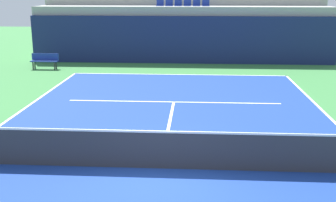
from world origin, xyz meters
TOP-DOWN VIEW (x-y plane):
  - ground_plane at (0.00, 0.00)m, footprint 80.00×80.00m
  - court_surface at (0.00, 0.00)m, footprint 11.00×24.00m
  - baseline_far at (0.00, 11.95)m, footprint 11.00×0.10m
  - service_line_far at (0.00, 6.40)m, footprint 8.26×0.10m
  - centre_service_line at (0.00, 3.20)m, footprint 0.10×6.40m
  - back_wall at (0.00, 15.54)m, footprint 17.91×0.30m
  - stands_tier_lower at (0.00, 16.89)m, footprint 17.91×2.40m
  - stands_tier_upper at (0.00, 19.29)m, footprint 17.91×2.40m
  - seating_row_lower at (-0.00, 16.99)m, footprint 3.23×0.44m
  - tennis_net at (0.00, 0.00)m, footprint 11.08×0.08m
  - player_bench at (-7.46, 13.12)m, footprint 1.50×0.40m

SIDE VIEW (x-z plane):
  - ground_plane at x=0.00m, z-range 0.00..0.00m
  - court_surface at x=0.00m, z-range 0.00..0.01m
  - baseline_far at x=0.00m, z-range 0.01..0.01m
  - service_line_far at x=0.00m, z-range 0.01..0.01m
  - centre_service_line at x=0.00m, z-range 0.01..0.01m
  - player_bench at x=-7.46m, z-range 0.08..0.93m
  - tennis_net at x=0.00m, z-range -0.03..1.04m
  - back_wall at x=0.00m, z-range 0.00..2.76m
  - stands_tier_lower at x=0.00m, z-range 0.00..3.28m
  - stands_tier_upper at x=0.00m, z-range 0.00..4.18m
  - seating_row_lower at x=0.00m, z-range 3.18..3.62m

